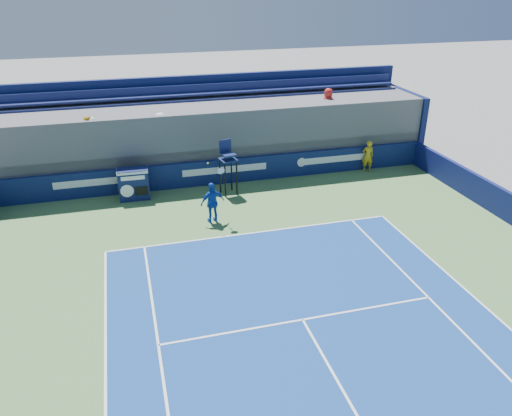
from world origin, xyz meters
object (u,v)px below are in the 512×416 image
object	(u,v)px
match_clock	(133,183)
umpire_chair	(228,162)
tennis_player	(213,202)
ball_person	(368,156)

from	to	relation	value
match_clock	umpire_chair	distance (m)	4.22
tennis_player	match_clock	bearing A→B (deg)	132.92
ball_person	tennis_player	size ratio (longest dim) A/B	0.61
ball_person	match_clock	bearing A→B (deg)	12.03
ball_person	match_clock	world-z (taller)	ball_person
ball_person	match_clock	xyz separation A→B (m)	(-11.42, -0.39, -0.06)
match_clock	umpire_chair	bearing A→B (deg)	-7.21
ball_person	tennis_player	world-z (taller)	tennis_player
ball_person	umpire_chair	bearing A→B (deg)	17.17
match_clock	umpire_chair	world-z (taller)	umpire_chair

